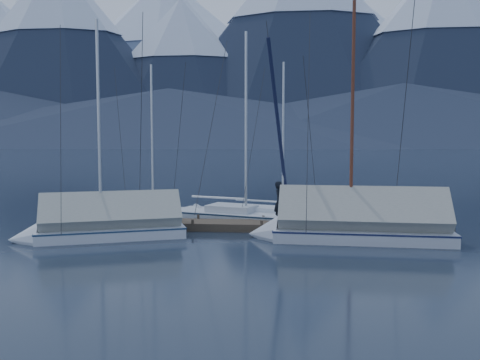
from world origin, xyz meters
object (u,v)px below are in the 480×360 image
Objects in this scene: sailboat_open_left at (162,216)px; sailboat_open_mid at (256,219)px; person at (279,202)px; sailboat_open_right at (291,219)px; sailboat_covered_near at (346,227)px; sailboat_covered_far at (98,227)px.

sailboat_open_mid reaches higher than sailboat_open_left.
person is at bearing -57.52° from sailboat_open_mid.
sailboat_covered_near reaches higher than sailboat_open_right.
sailboat_open_mid is 2.37m from person.
person is at bearing -23.73° from sailboat_open_left.
sailboat_open_left is 0.88× the size of sailboat_covered_far.
sailboat_open_left is 0.81× the size of sailboat_covered_near.
sailboat_covered_far is at bearing -148.24° from sailboat_open_right.
sailboat_open_right reaches higher than sailboat_open_left.
sailboat_open_left is at bearing 170.25° from sailboat_open_mid.
sailboat_covered_near is at bearing -27.74° from sailboat_open_left.
sailboat_open_left is 4.63× the size of person.
sailboat_open_left is at bearing 176.37° from sailboat_open_right.
sailboat_covered_far is (-6.11, -4.41, 0.29)m from sailboat_open_mid.
sailboat_covered_far is at bearing -144.17° from sailboat_open_mid.
sailboat_open_left is 4.87m from sailboat_open_mid.
sailboat_open_right is at bearing -3.63° from sailboat_open_left.
sailboat_covered_far is (-1.31, -5.23, 0.32)m from sailboat_open_left.
person is (5.93, -2.61, 1.10)m from sailboat_open_left.
sailboat_covered_far reaches higher than sailboat_open_right.
sailboat_covered_far is (-9.93, -0.70, -0.05)m from sailboat_covered_near.
sailboat_open_mid is 1.04× the size of sailboat_covered_far.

